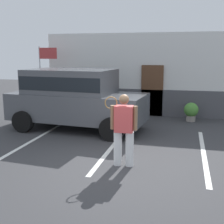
% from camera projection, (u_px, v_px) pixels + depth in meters
% --- Properties ---
extents(ground_plane, '(40.00, 40.00, 0.00)m').
position_uv_depth(ground_plane, '(112.00, 167.00, 6.94)').
color(ground_plane, '#38383A').
extents(parking_stripe_0, '(0.12, 4.40, 0.01)m').
position_uv_depth(parking_stripe_0, '(33.00, 140.00, 9.03)').
color(parking_stripe_0, silver).
rests_on(parking_stripe_0, ground_plane).
extents(parking_stripe_1, '(0.12, 4.40, 0.01)m').
position_uv_depth(parking_stripe_1, '(112.00, 146.00, 8.45)').
color(parking_stripe_1, silver).
rests_on(parking_stripe_1, ground_plane).
extents(parking_stripe_2, '(0.12, 4.40, 0.01)m').
position_uv_depth(parking_stripe_2, '(204.00, 153.00, 7.87)').
color(parking_stripe_2, silver).
rests_on(parking_stripe_2, ground_plane).
extents(house_frontage, '(8.75, 0.40, 3.40)m').
position_uv_depth(house_frontage, '(148.00, 77.00, 12.51)').
color(house_frontage, white).
rests_on(house_frontage, ground_plane).
extents(parked_suv, '(4.75, 2.50, 2.05)m').
position_uv_depth(parked_suv, '(75.00, 96.00, 10.18)').
color(parked_suv, '#4C4F54').
rests_on(parked_suv, ground_plane).
extents(tennis_player_man, '(0.76, 0.28, 1.68)m').
position_uv_depth(tennis_player_man, '(124.00, 129.00, 6.86)').
color(tennis_player_man, white).
rests_on(tennis_player_man, ground_plane).
extents(potted_plant_by_porch, '(0.55, 0.55, 0.72)m').
position_uv_depth(potted_plant_by_porch, '(191.00, 111.00, 11.49)').
color(potted_plant_by_porch, gray).
rests_on(potted_plant_by_porch, ground_plane).
extents(flag_pole, '(0.80, 0.08, 2.85)m').
position_uv_depth(flag_pole, '(44.00, 68.00, 12.50)').
color(flag_pole, silver).
rests_on(flag_pole, ground_plane).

